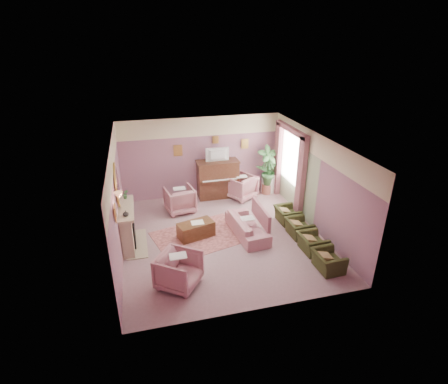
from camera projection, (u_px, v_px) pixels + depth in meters
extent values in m
cube|color=gray|center=(222.00, 236.00, 9.99)|extent=(5.50, 6.00, 0.01)
cube|color=silver|center=(222.00, 142.00, 8.84)|extent=(5.50, 6.00, 0.01)
cube|color=slate|center=(201.00, 157.00, 12.06)|extent=(5.50, 0.02, 2.80)
cube|color=slate|center=(260.00, 254.00, 6.77)|extent=(5.50, 0.02, 2.80)
cube|color=slate|center=(117.00, 203.00, 8.80)|extent=(0.02, 6.00, 2.80)
cube|color=slate|center=(315.00, 182.00, 10.03)|extent=(0.02, 6.00, 2.80)
cube|color=beige|center=(201.00, 127.00, 11.61)|extent=(5.50, 0.01, 0.65)
cube|color=#A3B58C|center=(294.00, 176.00, 11.31)|extent=(0.01, 3.00, 2.15)
cube|color=tan|center=(127.00, 228.00, 9.36)|extent=(0.30, 1.40, 1.10)
cube|color=black|center=(132.00, 232.00, 9.45)|extent=(0.18, 0.72, 0.68)
cube|color=#F82F17|center=(134.00, 237.00, 9.53)|extent=(0.06, 0.54, 0.10)
cube|color=tan|center=(126.00, 209.00, 9.13)|extent=(0.40, 1.55, 0.07)
cube|color=tan|center=(137.00, 244.00, 9.63)|extent=(0.55, 1.50, 0.02)
ellipsoid|color=#DAAE51|center=(117.00, 185.00, 8.82)|extent=(0.04, 0.72, 1.20)
ellipsoid|color=white|center=(118.00, 185.00, 8.83)|extent=(0.01, 0.60, 1.06)
cone|color=#EF9C66|center=(118.00, 195.00, 7.84)|extent=(0.20, 0.20, 0.16)
cube|color=#4C2B1C|center=(218.00, 179.00, 12.20)|extent=(1.40, 0.60, 1.30)
cube|color=#4C2B1C|center=(220.00, 181.00, 11.87)|extent=(1.30, 0.12, 0.06)
cube|color=white|center=(220.00, 180.00, 11.85)|extent=(1.20, 0.08, 0.02)
cube|color=#4C2B1C|center=(218.00, 162.00, 11.93)|extent=(1.45, 0.65, 0.04)
imported|color=black|center=(218.00, 154.00, 11.77)|extent=(0.80, 0.12, 0.48)
cube|color=#DAAE51|center=(178.00, 150.00, 11.72)|extent=(0.30, 0.03, 0.38)
cube|color=#DAAE51|center=(245.00, 144.00, 12.22)|extent=(0.26, 0.03, 0.34)
cube|color=#DAAE51|center=(216.00, 140.00, 11.89)|extent=(0.22, 0.03, 0.26)
cube|color=#DAAE51|center=(115.00, 213.00, 7.62)|extent=(0.03, 0.28, 0.36)
cube|color=beige|center=(292.00, 156.00, 11.27)|extent=(0.03, 1.40, 1.80)
cube|color=#9C5B65|center=(301.00, 178.00, 10.60)|extent=(0.16, 0.34, 2.60)
cube|color=#9C5B65|center=(278.00, 159.00, 12.23)|extent=(0.16, 0.34, 2.60)
cube|color=#9C5B65|center=(292.00, 130.00, 10.89)|extent=(0.16, 2.20, 0.16)
imported|color=#3A733B|center=(125.00, 194.00, 9.55)|extent=(0.16, 0.16, 0.28)
imported|color=beige|center=(126.00, 213.00, 8.65)|extent=(0.16, 0.16, 0.16)
cube|color=#A65B59|center=(200.00, 236.00, 9.99)|extent=(2.88, 2.39, 0.01)
cube|color=#4F3119|center=(196.00, 230.00, 9.89)|extent=(1.10, 0.76, 0.45)
cube|color=white|center=(197.00, 222.00, 9.81)|extent=(0.35, 0.28, 0.01)
imported|color=#BC7F85|center=(247.00, 223.00, 9.96)|extent=(0.61, 1.83, 0.74)
cube|color=#9C5B65|center=(261.00, 214.00, 9.96)|extent=(0.09, 1.39, 0.51)
imported|color=#BC7F85|center=(180.00, 198.00, 11.25)|extent=(0.87, 0.87, 0.90)
imported|color=#BC7F85|center=(241.00, 186.00, 12.19)|extent=(0.87, 0.87, 0.90)
imported|color=#BC7F85|center=(179.00, 269.00, 7.87)|extent=(0.87, 0.87, 0.90)
imported|color=#353B1B|center=(328.00, 258.00, 8.47)|extent=(0.53, 0.75, 0.65)
imported|color=#353B1B|center=(312.00, 241.00, 9.19)|extent=(0.53, 0.75, 0.65)
imported|color=#353B1B|center=(299.00, 225.00, 9.92)|extent=(0.53, 0.75, 0.65)
imported|color=#353B1B|center=(287.00, 212.00, 10.64)|extent=(0.53, 0.75, 0.65)
cylinder|color=white|center=(268.00, 183.00, 12.72)|extent=(0.52, 0.52, 0.70)
imported|color=#3A733B|center=(269.00, 169.00, 12.50)|extent=(0.30, 0.30, 0.34)
imported|color=#3A733B|center=(273.00, 171.00, 12.45)|extent=(0.16, 0.16, 0.28)
cylinder|color=#985546|center=(266.00, 189.00, 12.64)|extent=(0.34, 0.34, 0.34)
imported|color=#3A733B|center=(268.00, 166.00, 12.27)|extent=(0.76, 0.76, 1.44)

